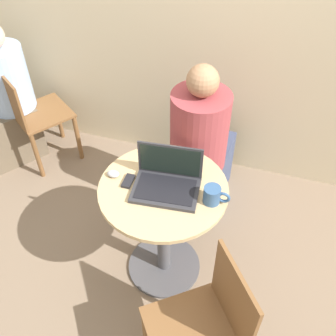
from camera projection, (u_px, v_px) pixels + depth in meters
ground_plane at (164, 266)px, 2.61m from camera, size 12.00×12.00×0.00m
back_wall at (218, 4)px, 2.48m from camera, size 7.00×0.05×2.60m
round_table at (164, 217)px, 2.25m from camera, size 0.70×0.70×0.76m
laptop at (167, 181)px, 2.05m from camera, size 0.37×0.27×0.22m
cell_phone at (128, 181)px, 2.10m from camera, size 0.05×0.10×0.02m
computer_mouse at (113, 174)px, 2.12m from camera, size 0.07×0.05×0.03m
coffee_cup at (213, 195)px, 1.97m from camera, size 0.14×0.09×0.10m
chair_empty at (205, 328)px, 1.85m from camera, size 0.56×0.56×0.86m
person_seated at (200, 152)px, 2.69m from camera, size 0.39×0.59×1.18m
chair_background at (35, 116)px, 3.06m from camera, size 0.56×0.56×0.83m
person_background at (6, 108)px, 3.09m from camera, size 0.56×0.60×1.14m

